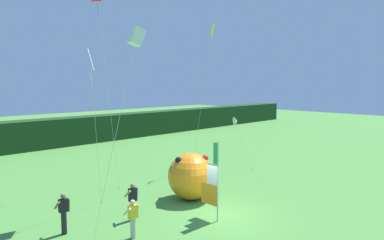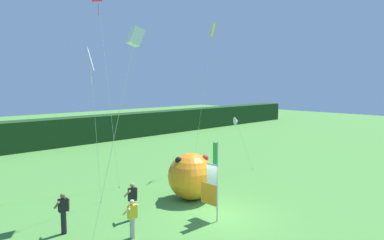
% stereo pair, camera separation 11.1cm
% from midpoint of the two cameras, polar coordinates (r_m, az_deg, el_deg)
% --- Properties ---
extents(ground_plane, '(120.00, 120.00, 0.00)m').
position_cam_midpoint_polar(ground_plane, '(16.64, 4.35, -15.61)').
color(ground_plane, '#478438').
extents(distant_treeline, '(80.00, 2.40, 2.75)m').
position_cam_midpoint_polar(distant_treeline, '(35.49, -24.85, -2.22)').
color(distant_treeline, '#193819').
rests_on(distant_treeline, ground).
extents(banner_flag, '(0.06, 1.03, 3.62)m').
position_cam_midpoint_polar(banner_flag, '(15.72, 3.24, -10.22)').
color(banner_flag, '#B7B7BC').
rests_on(banner_flag, ground).
extents(person_near_banner, '(0.55, 0.48, 1.70)m').
position_cam_midpoint_polar(person_near_banner, '(15.46, -20.67, -14.12)').
color(person_near_banner, black).
rests_on(person_near_banner, ground).
extents(person_mid_field, '(0.55, 0.48, 1.70)m').
position_cam_midpoint_polar(person_mid_field, '(16.13, -9.97, -12.96)').
color(person_mid_field, '#2D334C').
rests_on(person_mid_field, ground).
extents(person_far_left, '(0.55, 0.48, 1.58)m').
position_cam_midpoint_polar(person_far_left, '(14.40, -9.97, -15.63)').
color(person_far_left, '#B7B2A3').
rests_on(person_far_left, ground).
extents(inflatable_balloon, '(2.49, 2.55, 2.49)m').
position_cam_midpoint_polar(inflatable_balloon, '(18.52, -0.33, -9.24)').
color(inflatable_balloon, orange).
rests_on(inflatable_balloon, ground).
extents(kite_white_diamond_0, '(1.17, 1.35, 7.75)m').
position_cam_midpoint_polar(kite_white_diamond_0, '(16.74, -16.52, 8.65)').
color(kite_white_diamond_0, brown).
rests_on(kite_white_diamond_0, ground).
extents(kite_yellow_diamond_1, '(0.80, 1.77, 10.30)m').
position_cam_midpoint_polar(kite_yellow_diamond_1, '(24.86, 3.03, 13.23)').
color(kite_yellow_diamond_1, brown).
rests_on(kite_yellow_diamond_1, ground).
extents(kite_red_diamond_2, '(0.75, 1.90, 11.60)m').
position_cam_midpoint_polar(kite_red_diamond_2, '(21.78, -15.26, 17.15)').
color(kite_red_diamond_2, brown).
rests_on(kite_red_diamond_2, ground).
extents(kite_white_delta_3, '(1.77, 0.70, 3.88)m').
position_cam_midpoint_polar(kite_white_delta_3, '(23.79, 7.13, -0.22)').
color(kite_white_delta_3, brown).
rests_on(kite_white_delta_3, ground).
extents(kite_white_box_4, '(1.04, 2.28, 7.89)m').
position_cam_midpoint_polar(kite_white_box_4, '(11.08, -9.51, 13.07)').
color(kite_white_box_4, brown).
rests_on(kite_white_box_4, ground).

